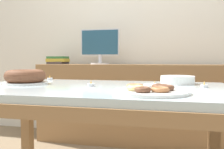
# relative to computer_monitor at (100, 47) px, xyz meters

# --- Properties ---
(wall_back) EXTENTS (8.00, 0.10, 2.60)m
(wall_back) POSITION_rel_computer_monitor_xyz_m (0.35, 0.30, 0.28)
(wall_back) COLOR silver
(wall_back) RESTS_ON ground
(dining_table) EXTENTS (1.50, 0.88, 0.72)m
(dining_table) POSITION_rel_computer_monitor_xyz_m (0.35, -1.25, -0.38)
(dining_table) COLOR silver
(dining_table) RESTS_ON ground
(sideboard) EXTENTS (1.98, 0.44, 0.83)m
(sideboard) POSITION_rel_computer_monitor_xyz_m (0.35, 0.00, -0.60)
(sideboard) COLOR olive
(sideboard) RESTS_ON ground
(computer_monitor) EXTENTS (0.42, 0.20, 0.38)m
(computer_monitor) POSITION_rel_computer_monitor_xyz_m (0.00, 0.00, 0.00)
(computer_monitor) COLOR silver
(computer_monitor) RESTS_ON sideboard
(book_stack) EXTENTS (0.23, 0.19, 0.09)m
(book_stack) POSITION_rel_computer_monitor_xyz_m (-0.49, 0.00, -0.15)
(book_stack) COLOR #3F3838
(book_stack) RESTS_ON sideboard
(cake_chocolate_round) EXTENTS (0.27, 0.27, 0.09)m
(cake_chocolate_round) POSITION_rel_computer_monitor_xyz_m (-0.13, -1.21, -0.25)
(cake_chocolate_round) COLOR white
(cake_chocolate_round) RESTS_ON dining_table
(pastry_platter) EXTENTS (0.34, 0.34, 0.04)m
(pastry_platter) POSITION_rel_computer_monitor_xyz_m (0.66, -1.47, -0.28)
(pastry_platter) COLOR white
(pastry_platter) RESTS_ON dining_table
(plate_stack) EXTENTS (0.21, 0.21, 0.05)m
(plate_stack) POSITION_rel_computer_monitor_xyz_m (0.79, -0.98, -0.27)
(plate_stack) COLOR white
(plate_stack) RESTS_ON dining_table
(tealight_right_edge) EXTENTS (0.04, 0.04, 0.04)m
(tealight_right_edge) POSITION_rel_computer_monitor_xyz_m (0.93, -1.17, -0.28)
(tealight_right_edge) COLOR silver
(tealight_right_edge) RESTS_ON dining_table
(tealight_centre) EXTENTS (0.04, 0.04, 0.04)m
(tealight_centre) POSITION_rel_computer_monitor_xyz_m (0.31, -1.24, -0.28)
(tealight_centre) COLOR silver
(tealight_centre) RESTS_ON dining_table
(tealight_near_front) EXTENTS (0.04, 0.04, 0.04)m
(tealight_near_front) POSITION_rel_computer_monitor_xyz_m (0.67, -1.23, -0.28)
(tealight_near_front) COLOR silver
(tealight_near_front) RESTS_ON dining_table
(tealight_left_edge) EXTENTS (0.04, 0.04, 0.04)m
(tealight_left_edge) POSITION_rel_computer_monitor_xyz_m (-0.13, -0.90, -0.28)
(tealight_left_edge) COLOR silver
(tealight_left_edge) RESTS_ON dining_table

